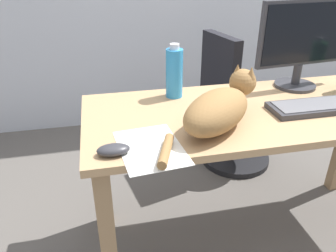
# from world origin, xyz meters

# --- Properties ---
(ground_plane) EXTENTS (8.00, 8.00, 0.00)m
(ground_plane) POSITION_xyz_m (0.00, 0.00, 0.00)
(ground_plane) COLOR #59544F
(desk) EXTENTS (1.54, 0.63, 0.74)m
(desk) POSITION_xyz_m (0.00, 0.00, 0.63)
(desk) COLOR tan
(desk) RESTS_ON ground_plane
(office_chair) EXTENTS (0.49, 0.48, 0.92)m
(office_chair) POSITION_xyz_m (0.18, 0.68, 0.40)
(office_chair) COLOR black
(office_chair) RESTS_ON ground_plane
(monitor) EXTENTS (0.48, 0.20, 0.41)m
(monitor) POSITION_xyz_m (0.27, 0.20, 0.97)
(monitor) COLOR #333338
(monitor) RESTS_ON desk
(keyboard) EXTENTS (0.44, 0.15, 0.03)m
(keyboard) POSITION_xyz_m (0.23, -0.07, 0.76)
(keyboard) COLOR #333338
(keyboard) RESTS_ON desk
(cat) EXTENTS (0.48, 0.43, 0.20)m
(cat) POSITION_xyz_m (-0.25, -0.13, 0.82)
(cat) COLOR olive
(cat) RESTS_ON desk
(computer_mouse) EXTENTS (0.11, 0.06, 0.04)m
(computer_mouse) POSITION_xyz_m (-0.66, -0.24, 0.76)
(computer_mouse) COLOR #333338
(computer_mouse) RESTS_ON desk
(paper_sheet) EXTENTS (0.24, 0.32, 0.00)m
(paper_sheet) POSITION_xyz_m (-0.53, -0.22, 0.74)
(paper_sheet) COLOR white
(paper_sheet) RESTS_ON desk
(water_bottle) EXTENTS (0.08, 0.08, 0.25)m
(water_bottle) POSITION_xyz_m (-0.35, 0.21, 0.86)
(water_bottle) COLOR #2D8CD1
(water_bottle) RESTS_ON desk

